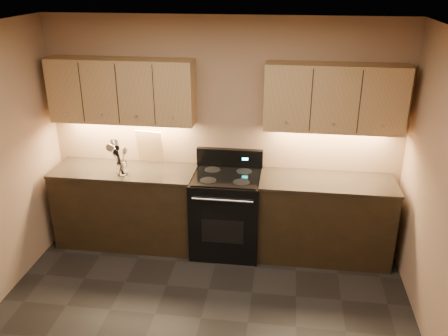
{
  "coord_description": "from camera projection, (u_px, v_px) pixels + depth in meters",
  "views": [
    {
      "loc": [
        0.69,
        -3.05,
        3.03
      ],
      "look_at": [
        0.08,
        1.45,
        1.12
      ],
      "focal_mm": 38.0,
      "sensor_mm": 36.0,
      "label": 1
    }
  ],
  "objects": [
    {
      "name": "upper_cab_left",
      "position": [
        122.0,
        91.0,
        5.17
      ],
      "size": [
        1.6,
        0.3,
        0.7
      ],
      "primitive_type": "cube",
      "color": "tan",
      "rests_on": "wall_back"
    },
    {
      "name": "ceiling",
      "position": [
        181.0,
        41.0,
        3.04
      ],
      "size": [
        4.0,
        4.0,
        0.0
      ],
      "primitive_type": "plane",
      "rotation": [
        3.14,
        0.0,
        0.0
      ],
      "color": "silver",
      "rests_on": "wall_back"
    },
    {
      "name": "black_turner",
      "position": [
        121.0,
        160.0,
        5.17
      ],
      "size": [
        0.15,
        0.15,
        0.34
      ],
      "primitive_type": null,
      "rotation": [
        -0.2,
        -0.13,
        0.28
      ],
      "color": "black",
      "rests_on": "utensil_crock"
    },
    {
      "name": "counter_left",
      "position": [
        127.0,
        206.0,
        5.55
      ],
      "size": [
        1.62,
        0.62,
        0.93
      ],
      "color": "black",
      "rests_on": "ground"
    },
    {
      "name": "black_spoon",
      "position": [
        122.0,
        159.0,
        5.22
      ],
      "size": [
        0.1,
        0.17,
        0.31
      ],
      "primitive_type": null,
      "rotation": [
        0.36,
        -0.07,
        -0.14
      ],
      "color": "black",
      "rests_on": "utensil_crock"
    },
    {
      "name": "upper_cab_right",
      "position": [
        334.0,
        98.0,
        4.89
      ],
      "size": [
        1.44,
        0.3,
        0.7
      ],
      "primitive_type": "cube",
      "color": "tan",
      "rests_on": "wall_back"
    },
    {
      "name": "steel_spatula",
      "position": [
        123.0,
        156.0,
        5.19
      ],
      "size": [
        0.25,
        0.17,
        0.39
      ],
      "primitive_type": null,
      "rotation": [
        -0.06,
        -0.44,
        -0.27
      ],
      "color": "silver",
      "rests_on": "utensil_crock"
    },
    {
      "name": "counter_right",
      "position": [
        325.0,
        218.0,
        5.27
      ],
      "size": [
        1.46,
        0.62,
        0.93
      ],
      "color": "black",
      "rests_on": "ground"
    },
    {
      "name": "wooden_spoon",
      "position": [
        119.0,
        161.0,
        5.2
      ],
      "size": [
        0.12,
        0.14,
        0.29
      ],
      "primitive_type": null,
      "rotation": [
        -0.24,
        0.25,
        0.14
      ],
      "color": "tan",
      "rests_on": "utensil_crock"
    },
    {
      "name": "wall_back",
      "position": [
        223.0,
        134.0,
        5.37
      ],
      "size": [
        4.0,
        0.04,
        2.6
      ],
      "primitive_type": "cube",
      "color": "tan",
      "rests_on": "ground"
    },
    {
      "name": "cutting_board",
      "position": [
        150.0,
        146.0,
        5.49
      ],
      "size": [
        0.34,
        0.15,
        0.4
      ],
      "primitive_type": "cube",
      "rotation": [
        0.22,
        0.0,
        -0.14
      ],
      "color": "tan",
      "rests_on": "counter_left"
    },
    {
      "name": "stove",
      "position": [
        226.0,
        212.0,
        5.39
      ],
      "size": [
        0.76,
        0.68,
        1.14
      ],
      "color": "black",
      "rests_on": "ground"
    },
    {
      "name": "outlet_plate",
      "position": [
        114.0,
        144.0,
        5.59
      ],
      "size": [
        0.08,
        0.01,
        0.12
      ],
      "primitive_type": "cube",
      "color": "#B2B5BA",
      "rests_on": "wall_back"
    },
    {
      "name": "steel_skimmer",
      "position": [
        124.0,
        159.0,
        5.17
      ],
      "size": [
        0.25,
        0.11,
        0.35
      ],
      "primitive_type": null,
      "rotation": [
        0.0,
        -0.49,
        -0.08
      ],
      "color": "silver",
      "rests_on": "utensil_crock"
    },
    {
      "name": "utensil_crock",
      "position": [
        122.0,
        168.0,
        5.23
      ],
      "size": [
        0.13,
        0.13,
        0.15
      ],
      "color": "white",
      "rests_on": "counter_left"
    }
  ]
}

